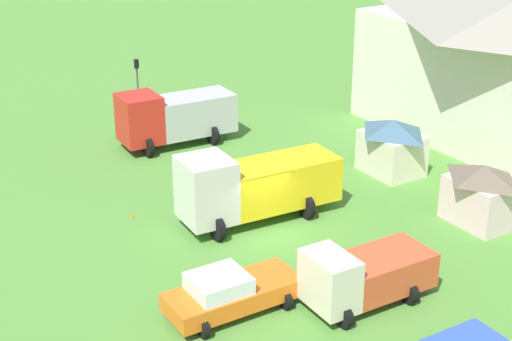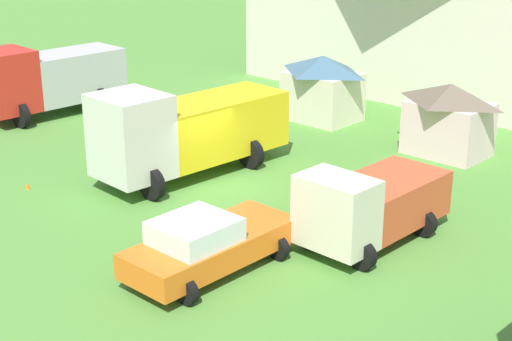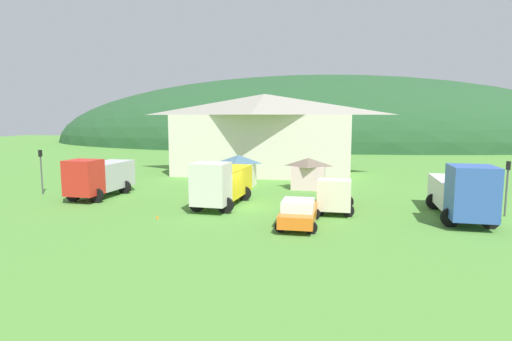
% 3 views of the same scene
% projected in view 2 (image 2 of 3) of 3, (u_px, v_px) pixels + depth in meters
% --- Properties ---
extents(ground_plane, '(200.00, 200.00, 0.00)m').
position_uv_depth(ground_plane, '(212.00, 186.00, 27.04)').
color(ground_plane, '#518C38').
extents(play_shed_cream, '(3.20, 2.58, 2.88)m').
position_uv_depth(play_shed_cream, '(323.00, 87.00, 34.32)').
color(play_shed_cream, beige).
rests_on(play_shed_cream, ground).
extents(play_shed_pink, '(3.15, 2.38, 2.79)m').
position_uv_depth(play_shed_pink, '(449.00, 118.00, 29.82)').
color(play_shed_pink, beige).
rests_on(play_shed_pink, ground).
extents(crane_truck_red, '(3.29, 6.64, 3.22)m').
position_uv_depth(crane_truck_red, '(47.00, 78.00, 35.04)').
color(crane_truck_red, red).
rests_on(crane_truck_red, ground).
extents(flatbed_truck_yellow, '(3.38, 7.52, 3.38)m').
position_uv_depth(flatbed_truck_yellow, '(185.00, 130.00, 27.48)').
color(flatbed_truck_yellow, silver).
rests_on(flatbed_truck_yellow, ground).
extents(light_truck_cream, '(2.68, 4.99, 2.40)m').
position_uv_depth(light_truck_cream, '(369.00, 204.00, 22.36)').
color(light_truck_cream, beige).
rests_on(light_truck_cream, ground).
extents(service_pickup_orange, '(2.40, 5.01, 1.66)m').
position_uv_depth(service_pickup_orange, '(208.00, 244.00, 20.72)').
color(service_pickup_orange, orange).
rests_on(service_pickup_orange, ground).
extents(traffic_cone_near_pickup, '(0.36, 0.36, 0.49)m').
position_uv_depth(traffic_cone_near_pickup, '(189.00, 147.00, 31.15)').
color(traffic_cone_near_pickup, orange).
rests_on(traffic_cone_near_pickup, ground).
extents(traffic_cone_mid_row, '(0.36, 0.36, 0.46)m').
position_uv_depth(traffic_cone_mid_row, '(28.00, 189.00, 26.79)').
color(traffic_cone_mid_row, orange).
rests_on(traffic_cone_mid_row, ground).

